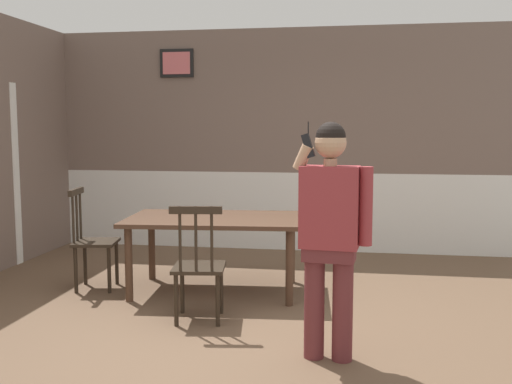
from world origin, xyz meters
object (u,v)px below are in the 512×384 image
object	(u,v)px
dining_table	(215,225)
chair_near_window	(92,240)
chair_by_doorway	(198,265)
person_figure	(330,227)

from	to	relation	value
dining_table	chair_near_window	size ratio (longest dim) A/B	1.74
chair_near_window	chair_by_doorway	distance (m)	1.51
chair_by_doorway	person_figure	size ratio (longest dim) A/B	0.60
dining_table	person_figure	bearing A→B (deg)	-52.68
chair_by_doorway	person_figure	xyz separation A→B (m)	(1.09, -0.63, 0.46)
chair_near_window	chair_by_doorway	xyz separation A→B (m)	(1.29, -0.79, -0.02)
chair_near_window	person_figure	world-z (taller)	person_figure
chair_by_doorway	person_figure	world-z (taller)	person_figure
chair_by_doorway	dining_table	bearing A→B (deg)	86.60
chair_near_window	dining_table	bearing A→B (deg)	84.87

